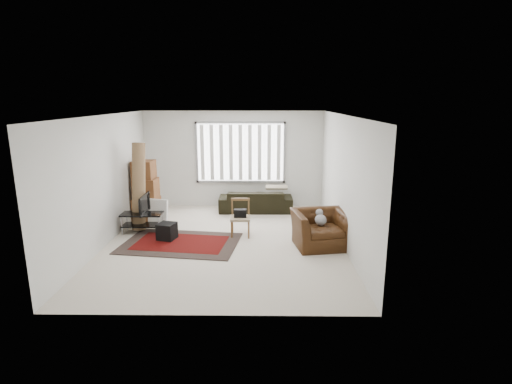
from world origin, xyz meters
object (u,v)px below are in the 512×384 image
tv_stand (142,219)px  sofa (256,197)px  side_chair (240,216)px  armchair (321,226)px  moving_boxes (146,192)px

tv_stand → sofa: 3.18m
side_chair → armchair: (1.72, -0.62, -0.03)m
moving_boxes → armchair: (4.19, -1.85, -0.28)m
side_chair → sofa: bearing=79.7°
moving_boxes → armchair: size_ratio=1.17×
side_chair → moving_boxes: bearing=152.2°
tv_stand → side_chair: 2.27m
moving_boxes → sofa: size_ratio=0.76×
moving_boxes → side_chair: bearing=-26.5°
moving_boxes → side_chair: size_ratio=1.82×
side_chair → armchair: armchair is taller
tv_stand → armchair: armchair is taller
sofa → side_chair: bearing=80.6°
moving_boxes → tv_stand: bearing=-79.4°
sofa → moving_boxes: bearing=15.5°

